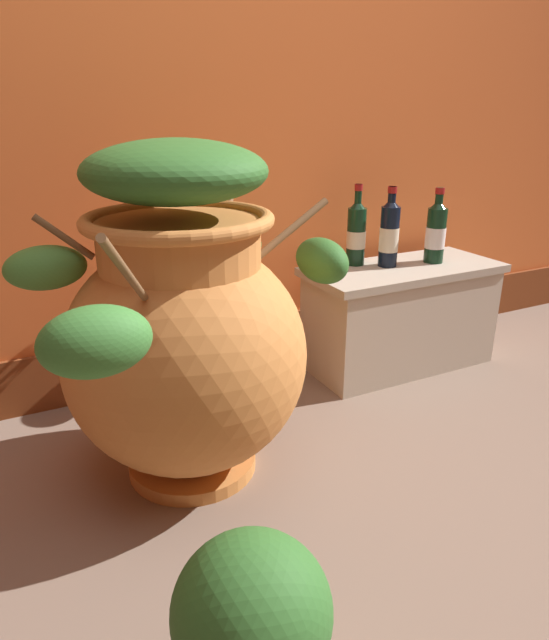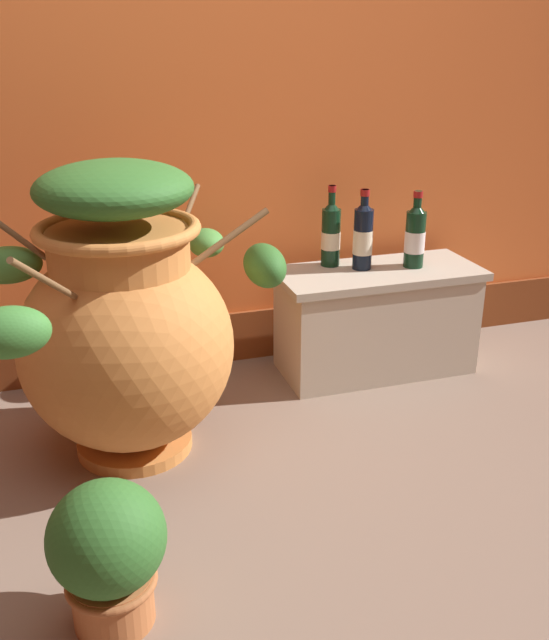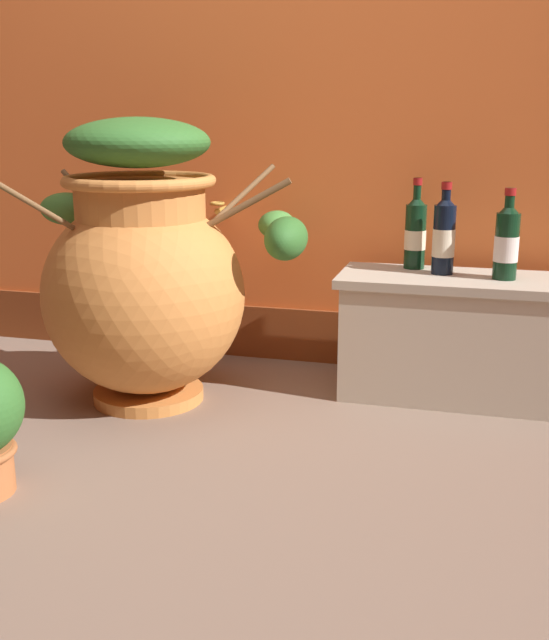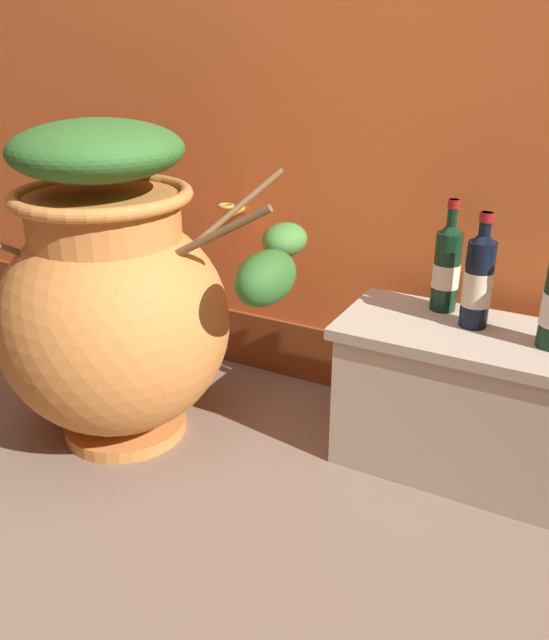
% 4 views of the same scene
% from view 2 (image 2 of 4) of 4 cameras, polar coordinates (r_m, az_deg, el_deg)
% --- Properties ---
extents(ground_plane, '(7.00, 7.00, 0.00)m').
position_cam_2_polar(ground_plane, '(2.06, 1.93, -15.97)').
color(ground_plane, '#7A6656').
extents(back_wall, '(4.40, 0.33, 2.60)m').
position_cam_2_polar(back_wall, '(2.78, -6.58, 22.34)').
color(back_wall, '#D6662D').
rests_on(back_wall, ground_plane).
extents(terracotta_urn, '(0.94, 1.02, 0.93)m').
position_cam_2_polar(terracotta_urn, '(2.24, -11.68, -0.26)').
color(terracotta_urn, '#CC7F3D').
rests_on(terracotta_urn, ground_plane).
extents(stone_ledge, '(0.79, 0.35, 0.42)m').
position_cam_2_polar(stone_ledge, '(2.84, 8.06, 0.25)').
color(stone_ledge, beige).
rests_on(stone_ledge, ground_plane).
extents(wine_bottle_left, '(0.08, 0.08, 0.29)m').
position_cam_2_polar(wine_bottle_left, '(2.80, 11.09, 6.68)').
color(wine_bottle_left, black).
rests_on(wine_bottle_left, stone_ledge).
extents(wine_bottle_middle, '(0.07, 0.07, 0.30)m').
position_cam_2_polar(wine_bottle_middle, '(2.75, 7.04, 6.74)').
color(wine_bottle_middle, black).
rests_on(wine_bottle_middle, stone_ledge).
extents(wine_bottle_right, '(0.07, 0.07, 0.31)m').
position_cam_2_polar(wine_bottle_right, '(2.77, 4.50, 6.93)').
color(wine_bottle_right, black).
rests_on(wine_bottle_right, stone_ledge).
extents(potted_shrub, '(0.26, 0.26, 0.36)m').
position_cam_2_polar(potted_shrub, '(1.71, -13.05, -17.42)').
color(potted_shrub, '#B26638').
rests_on(potted_shrub, ground_plane).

